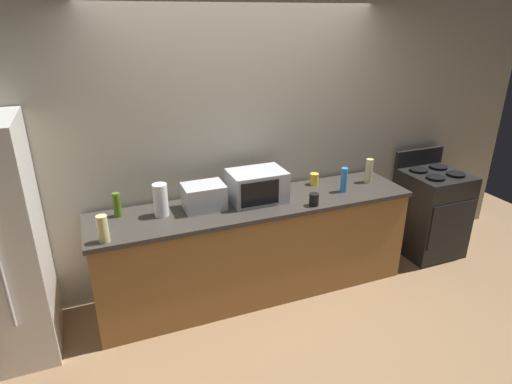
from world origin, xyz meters
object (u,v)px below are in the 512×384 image
at_px(paper_towel_roll, 161,200).
at_px(mug_black, 314,200).
at_px(stove_range, 430,212).
at_px(mug_yellow, 314,179).
at_px(bottle_spray_cleaner, 344,180).
at_px(bottle_vinegar, 103,229).
at_px(toaster_oven, 204,196).
at_px(bottle_olive_oil, 117,205).
at_px(microwave, 257,186).
at_px(bottle_hand_soap, 369,171).

relative_size(paper_towel_roll, mug_black, 2.51).
bearing_deg(stove_range, mug_yellow, 171.39).
xyz_separation_m(bottle_spray_cleaner, mug_yellow, (-0.16, 0.26, -0.06)).
distance_m(bottle_spray_cleaner, mug_yellow, 0.31).
xyz_separation_m(stove_range, mug_yellow, (-1.32, 0.20, 0.49)).
bearing_deg(bottle_vinegar, mug_yellow, 12.70).
bearing_deg(toaster_oven, bottle_vinegar, -160.01).
relative_size(stove_range, bottle_olive_oil, 5.36).
xyz_separation_m(paper_towel_roll, bottle_olive_oil, (-0.33, 0.11, -0.03)).
bearing_deg(microwave, bottle_vinegar, -167.51).
distance_m(paper_towel_roll, bottle_olive_oil, 0.35).
relative_size(stove_range, bottle_spray_cleaner, 4.78).
height_order(toaster_oven, mug_yellow, toaster_oven).
xyz_separation_m(microwave, mug_yellow, (0.65, 0.15, -0.08)).
relative_size(toaster_oven, bottle_hand_soap, 1.47).
relative_size(stove_range, paper_towel_roll, 4.00).
bearing_deg(mug_yellow, bottle_spray_cleaner, -57.84).
distance_m(microwave, mug_black, 0.50).
bearing_deg(bottle_vinegar, bottle_spray_cleaner, 4.90).
relative_size(stove_range, microwave, 2.25).
bearing_deg(toaster_oven, mug_black, -18.50).
height_order(toaster_oven, bottle_spray_cleaner, bottle_spray_cleaner).
bearing_deg(bottle_vinegar, toaster_oven, 19.99).
bearing_deg(bottle_hand_soap, bottle_vinegar, -173.06).
xyz_separation_m(stove_range, bottle_spray_cleaner, (-1.16, -0.06, 0.55)).
height_order(bottle_hand_soap, mug_yellow, bottle_hand_soap).
bearing_deg(paper_towel_roll, mug_black, -12.94).
distance_m(bottle_vinegar, bottle_olive_oil, 0.42).
relative_size(stove_range, bottle_hand_soap, 4.67).
xyz_separation_m(microwave, bottle_vinegar, (-1.29, -0.29, -0.03)).
xyz_separation_m(toaster_oven, bottle_olive_oil, (-0.69, 0.10, -0.00)).
relative_size(mug_yellow, mug_black, 1.01).
height_order(paper_towel_roll, bottle_olive_oil, paper_towel_roll).
bearing_deg(stove_range, toaster_oven, 178.59).
bearing_deg(toaster_oven, bottle_spray_cleaner, -5.23).
height_order(stove_range, bottle_vinegar, bottle_vinegar).
distance_m(bottle_vinegar, bottle_hand_soap, 2.48).
height_order(bottle_hand_soap, mug_black, bottle_hand_soap).
bearing_deg(bottle_spray_cleaner, bottle_olive_oil, 173.57).
bearing_deg(stove_range, bottle_vinegar, -175.83).
bearing_deg(bottle_vinegar, mug_black, 0.12).
xyz_separation_m(bottle_hand_soap, bottle_olive_oil, (-2.33, 0.10, -0.01)).
distance_m(toaster_oven, bottle_spray_cleaner, 1.29).
bearing_deg(bottle_hand_soap, mug_yellow, 164.98).
xyz_separation_m(bottle_vinegar, mug_black, (1.70, 0.00, -0.05)).
height_order(bottle_spray_cleaner, bottle_olive_oil, bottle_spray_cleaner).
bearing_deg(bottle_spray_cleaner, bottle_hand_soap, 18.51).
bearing_deg(bottle_spray_cleaner, paper_towel_roll, 176.25).
xyz_separation_m(bottle_spray_cleaner, bottle_hand_soap, (0.35, 0.12, 0.00)).
height_order(paper_towel_roll, bottle_hand_soap, paper_towel_roll).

